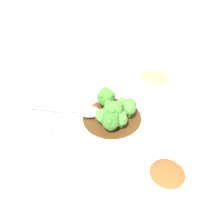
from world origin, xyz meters
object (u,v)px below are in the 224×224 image
(broccoli_floret_3, at_px, (129,108))
(broccoli_floret_1, at_px, (106,97))
(beef_strip_0, at_px, (96,112))
(broccoli_floret_0, at_px, (103,116))
(serving_spoon, at_px, (83,111))
(main_plate, at_px, (112,119))
(broccoli_floret_5, at_px, (113,110))
(broccoli_floret_6, at_px, (122,119))
(sauce_dish, at_px, (36,136))
(broccoli_floret_4, at_px, (123,105))
(beef_strip_1, at_px, (118,106))
(beef_strip_2, at_px, (109,112))
(broccoli_floret_7, at_px, (130,105))
(side_bowl_appetizer, at_px, (154,81))
(side_bowl_kimchi, at_px, (165,178))
(broccoli_floret_2, at_px, (111,121))

(broccoli_floret_3, bearing_deg, broccoli_floret_1, -157.65)
(beef_strip_0, bearing_deg, broccoli_floret_3, 51.54)
(beef_strip_0, height_order, broccoli_floret_0, broccoli_floret_0)
(serving_spoon, bearing_deg, main_plate, 50.52)
(broccoli_floret_5, bearing_deg, broccoli_floret_6, 18.53)
(broccoli_floret_1, distance_m, sauce_dish, 0.21)
(broccoli_floret_4, distance_m, broccoli_floret_6, 0.05)
(beef_strip_1, bearing_deg, broccoli_floret_4, -0.43)
(broccoli_floret_0, relative_size, broccoli_floret_5, 0.76)
(beef_strip_2, relative_size, broccoli_floret_7, 1.61)
(broccoli_floret_6, relative_size, side_bowl_appetizer, 0.38)
(broccoli_floret_7, xyz_separation_m, sauce_dish, (-0.05, -0.25, -0.04))
(broccoli_floret_6, xyz_separation_m, broccoli_floret_7, (-0.04, 0.05, -0.00))
(serving_spoon, bearing_deg, beef_strip_1, 73.14)
(broccoli_floret_0, distance_m, broccoli_floret_4, 0.07)
(broccoli_floret_3, relative_size, broccoli_floret_6, 1.16)
(side_bowl_kimchi, height_order, sauce_dish, side_bowl_kimchi)
(broccoli_floret_0, bearing_deg, main_plate, 111.57)
(beef_strip_1, distance_m, broccoli_floret_6, 0.07)
(beef_strip_0, distance_m, serving_spoon, 0.04)
(sauce_dish, bearing_deg, broccoli_floret_4, 78.10)
(beef_strip_1, bearing_deg, broccoli_floret_3, 6.48)
(broccoli_floret_4, bearing_deg, beef_strip_2, -120.07)
(main_plate, bearing_deg, broccoli_floret_4, 85.41)
(beef_strip_0, distance_m, broccoli_floret_1, 0.05)
(broccoli_floret_6, bearing_deg, broccoli_floret_0, -129.82)
(broccoli_floret_3, height_order, broccoli_floret_4, broccoli_floret_3)
(sauce_dish, bearing_deg, serving_spoon, 92.54)
(beef_strip_2, bearing_deg, broccoli_floret_2, -25.00)
(broccoli_floret_6, xyz_separation_m, serving_spoon, (-0.10, -0.07, -0.02))
(beef_strip_0, distance_m, side_bowl_kimchi, 0.25)
(broccoli_floret_1, distance_m, side_bowl_kimchi, 0.27)
(broccoli_floret_6, bearing_deg, broccoli_floret_4, 145.38)
(broccoli_floret_0, relative_size, side_bowl_appetizer, 0.43)
(beef_strip_1, height_order, broccoli_floret_7, broccoli_floret_7)
(beef_strip_0, bearing_deg, broccoli_floret_2, 4.58)
(broccoli_floret_3, relative_size, side_bowl_appetizer, 0.44)
(main_plate, relative_size, broccoli_floret_7, 6.34)
(side_bowl_appetizer, bearing_deg, broccoli_floret_6, -59.42)
(beef_strip_0, height_order, broccoli_floret_3, broccoli_floret_3)
(broccoli_floret_6, xyz_separation_m, side_bowl_appetizer, (-0.11, 0.19, -0.02))
(beef_strip_0, bearing_deg, broccoli_floret_7, 64.73)
(main_plate, relative_size, broccoli_floret_6, 6.31)
(beef_strip_1, height_order, broccoli_floret_2, broccoli_floret_2)
(broccoli_floret_0, bearing_deg, broccoli_floret_3, 81.78)
(broccoli_floret_0, height_order, broccoli_floret_3, broccoli_floret_3)
(broccoli_floret_6, distance_m, broccoli_floret_7, 0.06)
(serving_spoon, bearing_deg, side_bowl_appetizer, 94.32)
(main_plate, height_order, broccoli_floret_6, broccoli_floret_6)
(broccoli_floret_5, height_order, side_bowl_appetizer, broccoli_floret_5)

